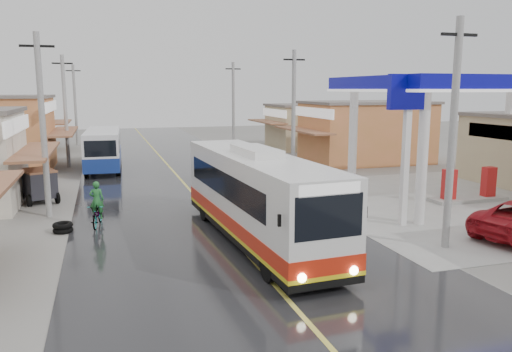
% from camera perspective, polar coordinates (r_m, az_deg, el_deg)
% --- Properties ---
extents(ground, '(120.00, 120.00, 0.00)m').
position_cam_1_polar(ground, '(16.12, 0.34, -10.46)').
color(ground, slate).
rests_on(ground, ground).
extents(road, '(12.00, 90.00, 0.02)m').
position_cam_1_polar(road, '(30.28, -8.22, -0.85)').
color(road, black).
rests_on(road, ground).
extents(centre_line, '(0.15, 90.00, 0.01)m').
position_cam_1_polar(centre_line, '(30.28, -8.22, -0.83)').
color(centre_line, '#D8CC4C').
rests_on(centre_line, road).
extents(shopfronts_right, '(11.00, 44.00, 4.80)m').
position_cam_1_polar(shopfronts_right, '(33.33, 19.07, -0.33)').
color(shopfronts_right, '#B9AFA2').
rests_on(shopfronts_right, ground).
extents(utility_poles_left, '(1.60, 50.00, 8.00)m').
position_cam_1_polar(utility_poles_left, '(31.02, -21.39, -1.20)').
color(utility_poles_left, gray).
rests_on(utility_poles_left, ground).
extents(utility_poles_right, '(1.60, 36.00, 8.00)m').
position_cam_1_polar(utility_poles_right, '(32.09, 4.22, -0.19)').
color(utility_poles_right, gray).
rests_on(utility_poles_right, ground).
extents(coach_bus, '(3.13, 11.36, 3.51)m').
position_cam_1_polar(coach_bus, '(18.43, -0.06, -2.36)').
color(coach_bus, silver).
rests_on(coach_bus, road).
extents(second_bus, '(2.64, 8.46, 2.77)m').
position_cam_1_polar(second_bus, '(36.59, -17.04, 3.02)').
color(second_bus, silver).
rests_on(second_bus, road).
extents(cyclist, '(0.92, 1.87, 1.93)m').
position_cam_1_polar(cyclist, '(21.64, -17.66, -3.87)').
color(cyclist, black).
rests_on(cyclist, ground).
extents(tricycle_near, '(2.14, 2.38, 1.66)m').
position_cam_1_polar(tricycle_near, '(27.19, -23.63, -0.80)').
color(tricycle_near, '#26262D').
rests_on(tricycle_near, ground).
extents(tyre_stack, '(0.79, 0.79, 0.40)m').
position_cam_1_polar(tyre_stack, '(21.28, -21.21, -5.51)').
color(tyre_stack, black).
rests_on(tyre_stack, ground).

